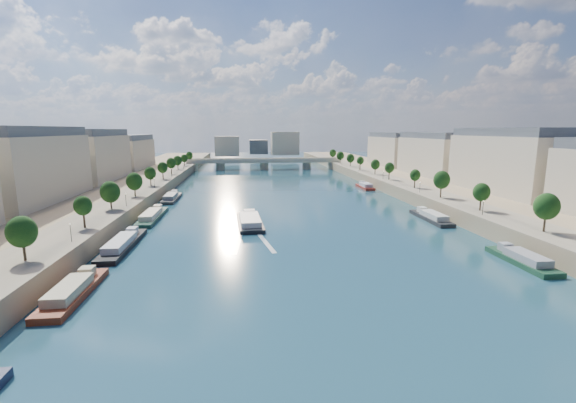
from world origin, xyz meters
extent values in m
plane|color=#0D3139|center=(0.00, 100.00, 0.00)|extent=(700.00, 700.00, 0.00)
cube|color=#9E8460|center=(-72.00, 100.00, 2.50)|extent=(44.00, 520.00, 5.00)
cube|color=#9E8460|center=(72.00, 100.00, 2.50)|extent=(44.00, 520.00, 5.00)
cube|color=gray|center=(-57.00, 100.00, 5.05)|extent=(14.00, 520.00, 0.10)
cube|color=gray|center=(57.00, 100.00, 5.05)|extent=(14.00, 520.00, 0.10)
cylinder|color=#382B1E|center=(-55.00, 18.00, 6.91)|extent=(0.50, 0.50, 3.82)
ellipsoid|color=black|center=(-55.00, 18.00, 10.50)|extent=(4.80, 4.80, 5.52)
cylinder|color=#382B1E|center=(-55.00, 42.00, 6.91)|extent=(0.50, 0.50, 3.82)
ellipsoid|color=black|center=(-55.00, 42.00, 10.50)|extent=(4.80, 4.80, 5.52)
cylinder|color=#382B1E|center=(-55.00, 66.00, 6.91)|extent=(0.50, 0.50, 3.82)
ellipsoid|color=black|center=(-55.00, 66.00, 10.50)|extent=(4.80, 4.80, 5.52)
cylinder|color=#382B1E|center=(-55.00, 90.00, 6.91)|extent=(0.50, 0.50, 3.82)
ellipsoid|color=black|center=(-55.00, 90.00, 10.50)|extent=(4.80, 4.80, 5.52)
cylinder|color=#382B1E|center=(-55.00, 114.00, 6.91)|extent=(0.50, 0.50, 3.82)
ellipsoid|color=black|center=(-55.00, 114.00, 10.50)|extent=(4.80, 4.80, 5.52)
cylinder|color=#382B1E|center=(-55.00, 138.00, 6.91)|extent=(0.50, 0.50, 3.82)
ellipsoid|color=black|center=(-55.00, 138.00, 10.50)|extent=(4.80, 4.80, 5.52)
cylinder|color=#382B1E|center=(-55.00, 162.00, 6.91)|extent=(0.50, 0.50, 3.82)
ellipsoid|color=black|center=(-55.00, 162.00, 10.50)|extent=(4.80, 4.80, 5.52)
cylinder|color=#382B1E|center=(-55.00, 186.00, 6.91)|extent=(0.50, 0.50, 3.82)
ellipsoid|color=black|center=(-55.00, 186.00, 10.50)|extent=(4.80, 4.80, 5.52)
cylinder|color=#382B1E|center=(-55.00, 210.00, 6.91)|extent=(0.50, 0.50, 3.82)
ellipsoid|color=black|center=(-55.00, 210.00, 10.50)|extent=(4.80, 4.80, 5.52)
cylinder|color=#382B1E|center=(-55.00, 234.00, 6.91)|extent=(0.50, 0.50, 3.82)
ellipsoid|color=black|center=(-55.00, 234.00, 10.50)|extent=(4.80, 4.80, 5.52)
cylinder|color=#382B1E|center=(55.00, 26.00, 6.91)|extent=(0.50, 0.50, 3.82)
ellipsoid|color=black|center=(55.00, 26.00, 10.50)|extent=(4.80, 4.80, 5.52)
cylinder|color=#382B1E|center=(55.00, 50.00, 6.91)|extent=(0.50, 0.50, 3.82)
ellipsoid|color=black|center=(55.00, 50.00, 10.50)|extent=(4.80, 4.80, 5.52)
cylinder|color=#382B1E|center=(55.00, 74.00, 6.91)|extent=(0.50, 0.50, 3.82)
ellipsoid|color=black|center=(55.00, 74.00, 10.50)|extent=(4.80, 4.80, 5.52)
cylinder|color=#382B1E|center=(55.00, 98.00, 6.91)|extent=(0.50, 0.50, 3.82)
ellipsoid|color=black|center=(55.00, 98.00, 10.50)|extent=(4.80, 4.80, 5.52)
cylinder|color=#382B1E|center=(55.00, 122.00, 6.91)|extent=(0.50, 0.50, 3.82)
ellipsoid|color=black|center=(55.00, 122.00, 10.50)|extent=(4.80, 4.80, 5.52)
cylinder|color=#382B1E|center=(55.00, 146.00, 6.91)|extent=(0.50, 0.50, 3.82)
ellipsoid|color=black|center=(55.00, 146.00, 10.50)|extent=(4.80, 4.80, 5.52)
cylinder|color=#382B1E|center=(55.00, 170.00, 6.91)|extent=(0.50, 0.50, 3.82)
ellipsoid|color=black|center=(55.00, 170.00, 10.50)|extent=(4.80, 4.80, 5.52)
cylinder|color=#382B1E|center=(55.00, 194.00, 6.91)|extent=(0.50, 0.50, 3.82)
ellipsoid|color=black|center=(55.00, 194.00, 10.50)|extent=(4.80, 4.80, 5.52)
cylinder|color=#382B1E|center=(55.00, 218.00, 6.91)|extent=(0.50, 0.50, 3.82)
ellipsoid|color=black|center=(55.00, 218.00, 10.50)|extent=(4.80, 4.80, 5.52)
cylinder|color=#382B1E|center=(55.00, 242.00, 6.91)|extent=(0.50, 0.50, 3.82)
ellipsoid|color=black|center=(55.00, 242.00, 10.50)|extent=(4.80, 4.80, 5.52)
cylinder|color=black|center=(-52.50, 30.00, 7.00)|extent=(0.14, 0.14, 4.00)
sphere|color=#FFE5B2|center=(-52.50, 30.00, 9.10)|extent=(0.36, 0.36, 0.36)
cylinder|color=black|center=(-52.50, 70.00, 7.00)|extent=(0.14, 0.14, 4.00)
sphere|color=#FFE5B2|center=(-52.50, 70.00, 9.10)|extent=(0.36, 0.36, 0.36)
cylinder|color=black|center=(-52.50, 110.00, 7.00)|extent=(0.14, 0.14, 4.00)
sphere|color=#FFE5B2|center=(-52.50, 110.00, 9.10)|extent=(0.36, 0.36, 0.36)
cylinder|color=black|center=(-52.50, 150.00, 7.00)|extent=(0.14, 0.14, 4.00)
sphere|color=#FFE5B2|center=(-52.50, 150.00, 9.10)|extent=(0.36, 0.36, 0.36)
cylinder|color=black|center=(-52.50, 190.00, 7.00)|extent=(0.14, 0.14, 4.00)
sphere|color=#FFE5B2|center=(-52.50, 190.00, 9.10)|extent=(0.36, 0.36, 0.36)
cylinder|color=black|center=(52.50, 45.00, 7.00)|extent=(0.14, 0.14, 4.00)
sphere|color=#FFE5B2|center=(52.50, 45.00, 9.10)|extent=(0.36, 0.36, 0.36)
cylinder|color=black|center=(52.50, 85.00, 7.00)|extent=(0.14, 0.14, 4.00)
sphere|color=#FFE5B2|center=(52.50, 85.00, 9.10)|extent=(0.36, 0.36, 0.36)
cylinder|color=black|center=(52.50, 125.00, 7.00)|extent=(0.14, 0.14, 4.00)
sphere|color=#FFE5B2|center=(52.50, 125.00, 9.10)|extent=(0.36, 0.36, 0.36)
cylinder|color=black|center=(52.50, 165.00, 7.00)|extent=(0.14, 0.14, 4.00)
sphere|color=#FFE5B2|center=(52.50, 165.00, 9.10)|extent=(0.36, 0.36, 0.36)
cylinder|color=black|center=(52.50, 205.00, 7.00)|extent=(0.14, 0.14, 4.00)
sphere|color=#FFE5B2|center=(52.50, 205.00, 9.10)|extent=(0.36, 0.36, 0.36)
cube|color=beige|center=(-85.00, 83.00, 15.00)|extent=(16.00, 52.00, 20.00)
cube|color=#474C54|center=(-85.00, 83.00, 26.60)|extent=(14.72, 50.44, 3.20)
cube|color=beige|center=(-85.00, 141.00, 15.00)|extent=(16.00, 52.00, 20.00)
cube|color=#474C54|center=(-85.00, 141.00, 26.60)|extent=(14.72, 50.44, 3.20)
cube|color=beige|center=(-85.00, 199.00, 15.00)|extent=(16.00, 52.00, 20.00)
cube|color=#474C54|center=(-85.00, 199.00, 26.60)|extent=(14.72, 50.44, 3.20)
cube|color=beige|center=(85.00, 83.00, 15.00)|extent=(16.00, 52.00, 20.00)
cube|color=#474C54|center=(85.00, 83.00, 26.60)|extent=(14.72, 50.44, 3.20)
cube|color=beige|center=(85.00, 141.00, 15.00)|extent=(16.00, 52.00, 20.00)
cube|color=#474C54|center=(85.00, 141.00, 26.60)|extent=(14.72, 50.44, 3.20)
cube|color=beige|center=(85.00, 199.00, 15.00)|extent=(16.00, 52.00, 20.00)
cube|color=#474C54|center=(85.00, 199.00, 26.60)|extent=(14.72, 50.44, 3.20)
cube|color=beige|center=(-30.00, 310.00, 14.00)|extent=(22.00, 18.00, 18.00)
cube|color=beige|center=(25.00, 320.00, 16.00)|extent=(26.00, 20.00, 22.00)
cube|color=#474C54|center=(0.00, 335.00, 12.00)|extent=(18.00, 16.00, 14.00)
cube|color=#C1B79E|center=(0.00, 230.56, 6.20)|extent=(112.00, 11.00, 2.20)
cube|color=#C1B79E|center=(0.00, 225.56, 7.70)|extent=(112.00, 0.80, 0.90)
cube|color=#C1B79E|center=(0.00, 235.56, 7.70)|extent=(112.00, 0.80, 0.90)
cylinder|color=#C1B79E|center=(-32.00, 230.56, 2.50)|extent=(6.40, 6.40, 5.00)
cylinder|color=#C1B79E|center=(0.00, 230.56, 2.50)|extent=(6.40, 6.40, 5.00)
cylinder|color=#C1B79E|center=(32.00, 230.56, 2.50)|extent=(6.40, 6.40, 5.00)
cube|color=#C1B79E|center=(-52.00, 230.56, 2.50)|extent=(6.00, 12.00, 5.00)
cube|color=#C1B79E|center=(52.00, 230.56, 2.50)|extent=(6.00, 12.00, 5.00)
cube|color=black|center=(-13.51, 62.40, 0.30)|extent=(8.43, 25.58, 1.80)
cube|color=white|center=(-13.51, 60.38, 2.02)|extent=(6.71, 16.69, 1.62)
cube|color=white|center=(-13.51, 69.98, 2.10)|extent=(3.75, 3.20, 1.80)
cube|color=silver|center=(-16.71, 45.40, 0.02)|extent=(3.12, 26.02, 0.04)
cube|color=silver|center=(-10.31, 45.40, 0.02)|extent=(5.59, 25.83, 0.04)
cube|color=maroon|center=(-45.50, 12.74, 0.30)|extent=(5.00, 21.38, 1.80)
cube|color=#B9AE8B|center=(-45.50, 11.03, 2.00)|extent=(4.10, 11.76, 1.60)
cube|color=#B9AE8B|center=(-45.50, 19.15, 2.10)|extent=(2.50, 2.57, 1.80)
cube|color=black|center=(-45.50, 41.54, 0.30)|extent=(5.00, 27.87, 1.80)
cube|color=silver|center=(-45.50, 39.31, 2.00)|extent=(4.10, 15.33, 1.60)
cube|color=silver|center=(-45.50, 49.90, 2.10)|extent=(2.50, 3.34, 1.80)
cube|color=#1A4234|center=(-45.50, 73.56, 0.30)|extent=(5.00, 27.47, 1.80)
cube|color=#F4E2C2|center=(-45.50, 71.36, 2.00)|extent=(4.10, 15.11, 1.60)
cube|color=#F4E2C2|center=(-45.50, 81.80, 2.10)|extent=(2.50, 3.30, 1.80)
cube|color=#292A2C|center=(-45.50, 108.66, 0.30)|extent=(5.00, 23.45, 1.80)
cube|color=gray|center=(-45.50, 106.78, 2.00)|extent=(4.10, 12.90, 1.60)
cube|color=gray|center=(-45.50, 115.69, 2.10)|extent=(2.50, 2.81, 1.80)
cube|color=#1A412A|center=(45.50, 19.26, 0.30)|extent=(5.00, 18.80, 1.80)
cube|color=#92939A|center=(45.50, 17.75, 2.00)|extent=(4.10, 10.34, 1.60)
cube|color=#92939A|center=(45.50, 24.89, 2.10)|extent=(2.50, 2.26, 1.80)
cube|color=#232426|center=(45.50, 61.22, 0.30)|extent=(5.00, 22.08, 1.80)
cube|color=silver|center=(45.50, 59.46, 2.00)|extent=(4.10, 12.14, 1.60)
cube|color=silver|center=(45.50, 67.85, 2.10)|extent=(2.50, 2.65, 1.80)
cube|color=maroon|center=(45.50, 130.82, 0.30)|extent=(5.00, 17.65, 1.80)
cube|color=silver|center=(45.50, 129.41, 2.00)|extent=(4.10, 9.71, 1.60)
cube|color=silver|center=(45.50, 136.12, 2.10)|extent=(2.50, 2.12, 1.80)
camera|label=1|loc=(-14.99, -55.27, 29.10)|focal=24.00mm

